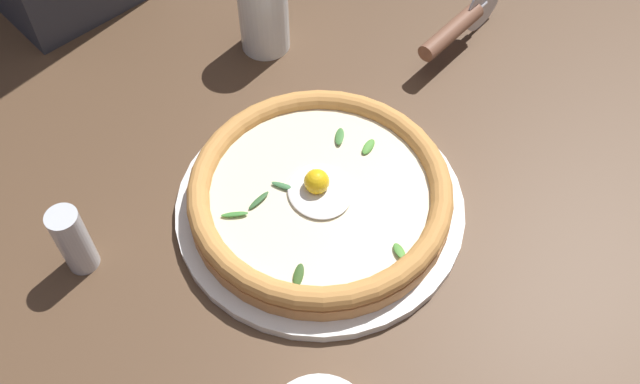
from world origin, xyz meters
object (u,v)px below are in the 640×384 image
object	(u,v)px
pizza_cutter	(461,23)
drinking_glass	(264,15)
pizza	(320,193)
pepper_shaker	(73,240)

from	to	relation	value
pizza_cutter	drinking_glass	bearing A→B (deg)	-114.87
pizza	pizza_cutter	xyz separation A→B (m)	(-0.16, 0.27, 0.01)
pepper_shaker	pizza_cutter	bearing A→B (deg)	103.78
drinking_glass	pepper_shaker	xyz separation A→B (m)	(0.23, -0.29, -0.01)
pizza_cutter	pepper_shaker	world-z (taller)	pepper_shaker
pizza	pizza_cutter	bearing A→B (deg)	121.63
pizza	drinking_glass	bearing A→B (deg)	171.29
pizza	pizza_cutter	distance (m)	0.31
pepper_shaker	pizza	bearing A→B (deg)	81.45
pepper_shaker	drinking_glass	bearing A→B (deg)	128.46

